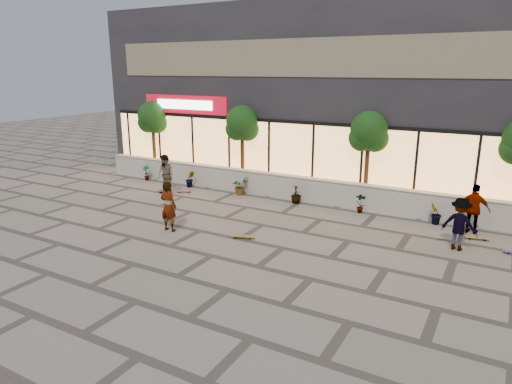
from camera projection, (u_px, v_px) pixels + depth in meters
The scene contains 19 objects.
ground at pixel (211, 256), 13.98m from camera, with size 80.00×80.00×0.00m, color gray.
planter_wall at pixel (304, 189), 19.73m from camera, with size 22.00×0.42×1.04m.
retail_building at pixel (348, 95), 23.37m from camera, with size 24.00×9.17×8.50m.
shrub_a at pixel (146, 173), 23.32m from camera, with size 0.43×0.29×0.81m, color #133E14.
shrub_b at pixel (190, 179), 21.99m from camera, with size 0.45×0.36×0.81m, color #133E14.
shrub_c at pixel (240, 186), 20.67m from camera, with size 0.73×0.63×0.81m, color #133E14.
shrub_d at pixel (296, 194), 19.35m from camera, with size 0.45×0.45×0.81m, color #133E14.
shrub_e at pixel (361, 203), 18.02m from camera, with size 0.43×0.29×0.81m, color #133E14.
shrub_f at pixel (435, 214), 16.70m from camera, with size 0.45×0.36×0.81m, color #133E14.
tree_west at pixel (152, 119), 23.93m from camera, with size 1.60×1.50×3.92m.
tree_midwest at pixel (242, 125), 21.33m from camera, with size 1.60×1.50×3.92m.
tree_mideast at pixel (369, 134), 18.49m from camera, with size 1.60×1.50×3.92m.
skater_center at pixel (168, 206), 15.93m from camera, with size 0.65×0.43×1.79m, color silver.
skater_left at pixel (166, 175), 20.50m from camera, with size 0.89×0.70×1.84m, color #9B8964.
skater_right_near at pixel (474, 209), 15.69m from camera, with size 1.03×0.43×1.75m, color white.
skater_right_far at pixel (460, 224), 14.26m from camera, with size 1.10×0.63×1.70m, color maroon.
skateboard_center at pixel (243, 236), 15.38m from camera, with size 0.81×0.46×0.09m.
skateboard_left at pixel (184, 191), 21.05m from camera, with size 0.68×0.49×0.08m.
skateboard_right_near at pixel (477, 238), 15.26m from camera, with size 0.76×0.32×0.09m.
Camera 1 is at (7.55, -10.64, 5.55)m, focal length 32.00 mm.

